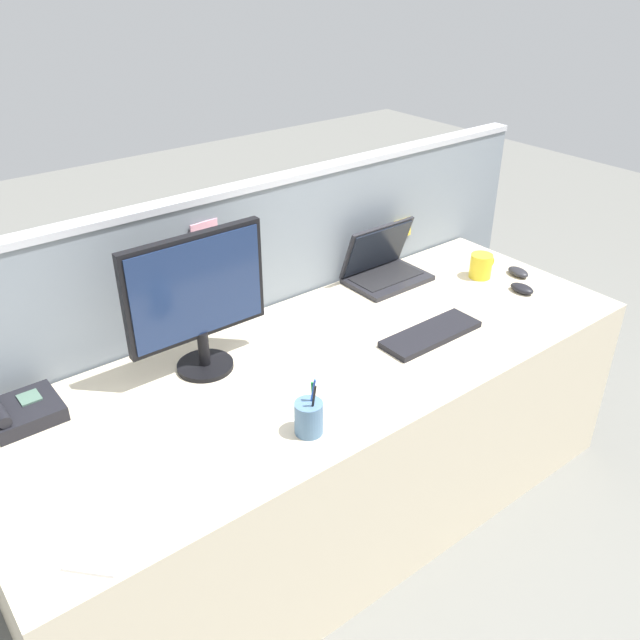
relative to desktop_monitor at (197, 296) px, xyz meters
name	(u,v)px	position (x,y,z in m)	size (l,w,h in m)	color
ground_plane	(328,510)	(0.36, -0.21, -0.97)	(10.00, 10.00, 0.00)	slate
desk	(329,439)	(0.36, -0.21, -0.61)	(2.25, 0.84, 0.70)	beige
cubicle_divider	(255,330)	(0.36, 0.25, -0.37)	(2.74, 0.08, 1.19)	gray
desktop_monitor	(197,296)	(0.00, 0.00, 0.00)	(0.47, 0.18, 0.46)	black
laptop	(383,266)	(0.90, 0.12, -0.20)	(0.33, 0.23, 0.23)	#232328
desk_phone	(22,411)	(-0.55, 0.09, -0.23)	(0.19, 0.18, 0.08)	black
keyboard_main	(431,334)	(0.72, -0.33, -0.25)	(0.39, 0.13, 0.02)	black
computer_mouse_right_hand	(518,272)	(1.36, -0.21, -0.25)	(0.06, 0.10, 0.03)	#232328
computer_mouse_left_hand	(522,288)	(1.25, -0.31, -0.25)	(0.06, 0.10, 0.03)	black
pen_cup	(309,417)	(0.07, -0.48, -0.21)	(0.08, 0.08, 0.18)	#4C7093
cell_phone_white_slab	(94,562)	(-0.59, -0.54, -0.26)	(0.07, 0.12, 0.01)	silver
coffee_mug	(481,266)	(1.23, -0.12, -0.21)	(0.13, 0.09, 0.10)	yellow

